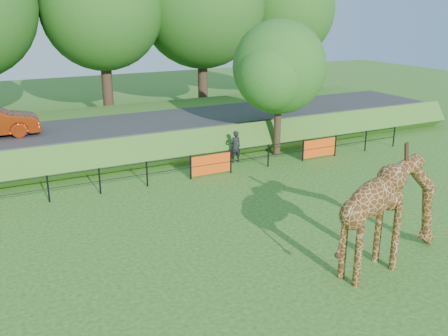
# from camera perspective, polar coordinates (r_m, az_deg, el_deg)

# --- Properties ---
(ground) EXTENTS (90.00, 90.00, 0.00)m
(ground) POSITION_cam_1_polar(r_m,az_deg,el_deg) (14.73, 1.43, -11.66)
(ground) COLOR #225C17
(ground) RESTS_ON ground
(giraffe) EXTENTS (4.63, 1.59, 3.25)m
(giraffe) POSITION_cam_1_polar(r_m,az_deg,el_deg) (15.18, 18.63, -4.89)
(giraffe) COLOR #522C10
(giraffe) RESTS_ON ground
(perimeter_fence) EXTENTS (28.07, 0.10, 1.10)m
(perimeter_fence) POSITION_cam_1_polar(r_m,az_deg,el_deg) (21.29, -8.79, -0.68)
(perimeter_fence) COLOR black
(perimeter_fence) RESTS_ON ground
(embankment) EXTENTS (40.00, 9.00, 1.30)m
(embankment) POSITION_cam_1_polar(r_m,az_deg,el_deg) (28.23, -13.64, 3.88)
(embankment) COLOR #225C17
(embankment) RESTS_ON ground
(road) EXTENTS (40.00, 5.00, 0.12)m
(road) POSITION_cam_1_polar(r_m,az_deg,el_deg) (26.65, -12.98, 4.67)
(road) COLOR #28282A
(road) RESTS_ON embankment
(visitor) EXTENTS (0.59, 0.41, 1.56)m
(visitor) POSITION_cam_1_polar(r_m,az_deg,el_deg) (24.34, 1.30, 2.48)
(visitor) COLOR black
(visitor) RESTS_ON ground
(tree_east) EXTENTS (5.40, 4.71, 6.76)m
(tree_east) POSITION_cam_1_polar(r_m,az_deg,el_deg) (25.16, 6.48, 11.01)
(tree_east) COLOR #332317
(tree_east) RESTS_ON ground
(bg_tree_line) EXTENTS (37.30, 8.80, 11.82)m
(bg_tree_line) POSITION_cam_1_polar(r_m,az_deg,el_deg) (34.20, -13.99, 17.32)
(bg_tree_line) COLOR #332317
(bg_tree_line) RESTS_ON ground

